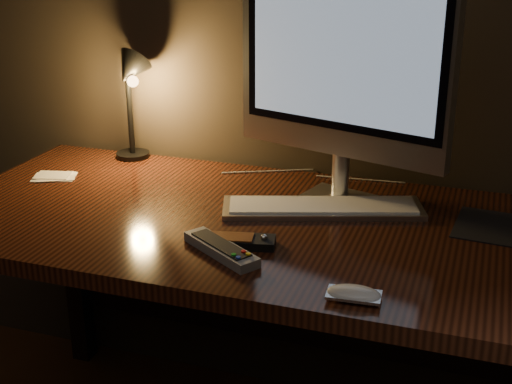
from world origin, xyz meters
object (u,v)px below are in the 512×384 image
(keyboard, at_px, (323,207))
(mouse, at_px, (354,295))
(desk, at_px, (268,256))
(desk_lamp, at_px, (130,85))
(monitor, at_px, (342,66))
(media_remote, at_px, (239,241))
(tv_remote, at_px, (221,249))

(keyboard, bearing_deg, mouse, -87.23)
(desk, relative_size, keyboard, 3.26)
(keyboard, height_order, desk_lamp, desk_lamp)
(desk_lamp, bearing_deg, monitor, -21.37)
(desk, xyz_separation_m, mouse, (0.29, -0.38, 0.14))
(monitor, relative_size, desk_lamp, 1.74)
(monitor, height_order, media_remote, monitor)
(mouse, bearing_deg, desk, 123.18)
(monitor, bearing_deg, tv_remote, -97.65)
(media_remote, bearing_deg, tv_remote, -125.20)
(tv_remote, distance_m, desk_lamp, 0.73)
(keyboard, distance_m, mouse, 0.44)
(keyboard, xyz_separation_m, mouse, (0.16, -0.41, 0.00))
(mouse, bearing_deg, media_remote, 147.03)
(monitor, height_order, desk_lamp, monitor)
(desk, height_order, tv_remote, tv_remote)
(desk, xyz_separation_m, monitor, (0.15, 0.10, 0.48))
(tv_remote, bearing_deg, monitor, 99.16)
(desk, relative_size, monitor, 2.72)
(desk, height_order, monitor, monitor)
(desk, height_order, mouse, mouse)
(mouse, distance_m, desk_lamp, 1.02)
(monitor, relative_size, mouse, 5.73)
(mouse, bearing_deg, tv_remote, 156.84)
(desk, bearing_deg, tv_remote, -93.70)
(media_remote, bearing_deg, monitor, 53.14)
(tv_remote, xyz_separation_m, desk_lamp, (-0.48, 0.51, 0.22))
(mouse, relative_size, desk_lamp, 0.30)
(desk, distance_m, tv_remote, 0.31)
(desk_lamp, bearing_deg, mouse, -47.58)
(mouse, relative_size, tv_remote, 0.50)
(mouse, xyz_separation_m, media_remote, (-0.29, 0.16, 0.00))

